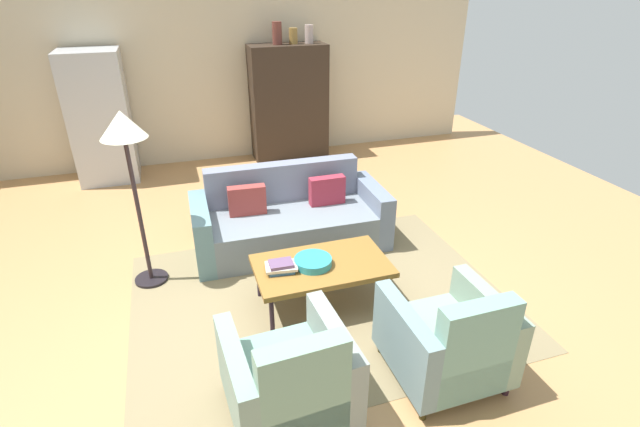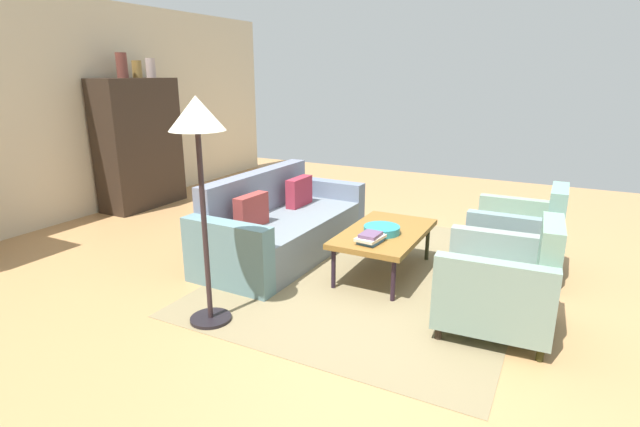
# 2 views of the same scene
# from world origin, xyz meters

# --- Properties ---
(ground_plane) EXTENTS (10.72, 10.72, 0.00)m
(ground_plane) POSITION_xyz_m (0.00, 0.00, 0.00)
(ground_plane) COLOR tan
(wall_back) EXTENTS (8.93, 0.12, 2.80)m
(wall_back) POSITION_xyz_m (0.00, 4.26, 1.40)
(wall_back) COLOR beige
(wall_back) RESTS_ON ground
(area_rug) EXTENTS (3.40, 2.60, 0.01)m
(area_rug) POSITION_xyz_m (0.43, -0.00, 0.00)
(area_rug) COLOR #827351
(area_rug) RESTS_ON ground
(couch) EXTENTS (2.12, 0.94, 0.86)m
(couch) POSITION_xyz_m (0.43, 1.13, 0.29)
(couch) COLOR slate
(couch) RESTS_ON ground
(coffee_table) EXTENTS (1.20, 0.70, 0.43)m
(coffee_table) POSITION_xyz_m (0.43, -0.05, 0.39)
(coffee_table) COLOR black
(coffee_table) RESTS_ON ground
(armchair_left) EXTENTS (0.84, 0.84, 0.88)m
(armchair_left) POSITION_xyz_m (-0.17, -1.22, 0.34)
(armchair_left) COLOR #2D2119
(armchair_left) RESTS_ON ground
(armchair_right) EXTENTS (0.81, 0.81, 0.88)m
(armchair_right) POSITION_xyz_m (1.03, -1.22, 0.34)
(armchair_right) COLOR #312A12
(armchair_right) RESTS_ON ground
(fruit_bowl) EXTENTS (0.34, 0.34, 0.07)m
(fruit_bowl) POSITION_xyz_m (0.35, -0.05, 0.47)
(fruit_bowl) COLOR teal
(fruit_bowl) RESTS_ON coffee_table
(book_stack) EXTENTS (0.29, 0.22, 0.09)m
(book_stack) POSITION_xyz_m (0.05, -0.06, 0.47)
(book_stack) COLOR #346295
(book_stack) RESTS_ON coffee_table
(cabinet) EXTENTS (1.20, 0.51, 1.80)m
(cabinet) POSITION_xyz_m (1.16, 3.91, 0.90)
(cabinet) COLOR #30241B
(cabinet) RESTS_ON ground
(vase_tall) EXTENTS (0.15, 0.15, 0.33)m
(vase_tall) POSITION_xyz_m (1.01, 3.91, 1.96)
(vase_tall) COLOR brown
(vase_tall) RESTS_ON cabinet
(vase_round) EXTENTS (0.13, 0.13, 0.23)m
(vase_round) POSITION_xyz_m (1.26, 3.91, 1.91)
(vase_round) COLOR olive
(vase_round) RESTS_ON cabinet
(vase_small) EXTENTS (0.13, 0.13, 0.27)m
(vase_small) POSITION_xyz_m (1.51, 3.91, 1.93)
(vase_small) COLOR #B69F9A
(vase_small) RESTS_ON cabinet
(refrigerator) EXTENTS (0.80, 0.73, 1.85)m
(refrigerator) POSITION_xyz_m (-1.63, 3.81, 0.93)
(refrigerator) COLOR #B7BABF
(refrigerator) RESTS_ON ground
(floor_lamp) EXTENTS (0.40, 0.40, 1.72)m
(floor_lamp) POSITION_xyz_m (-1.08, 0.82, 1.44)
(floor_lamp) COLOR black
(floor_lamp) RESTS_ON ground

